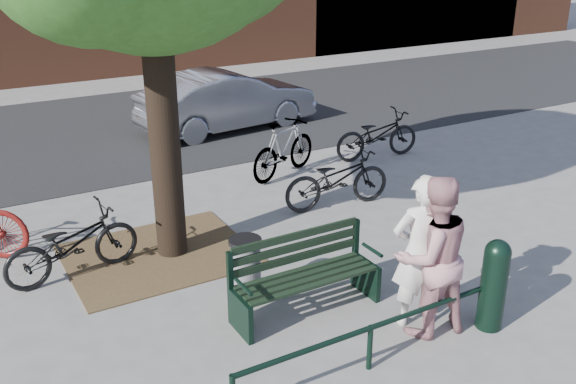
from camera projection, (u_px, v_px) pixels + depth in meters
ground at (306, 312)px, 7.41m from camera, size 90.00×90.00×0.00m
dirt_pit at (159, 255)px, 8.71m from camera, size 2.40×2.00×0.02m
road at (106, 131)px, 14.23m from camera, size 40.00×7.00×0.01m
park_bench at (303, 273)px, 7.30m from camera, size 1.74×0.54×0.97m
guard_railing at (370, 334)px, 6.30m from camera, size 3.06×0.06×0.51m
person_left at (420, 252)px, 6.90m from camera, size 0.73×0.58×1.76m
person_right at (432, 257)px, 6.75m from camera, size 0.97×0.80×1.81m
bollard at (494, 281)px, 6.93m from camera, size 0.29×0.29×1.07m
litter_bin at (246, 269)px, 7.53m from camera, size 0.39×0.39×0.79m
bicycle_a at (72, 244)px, 8.03m from camera, size 1.79×0.83×0.90m
bicycle_c at (337, 179)px, 10.11m from camera, size 1.85×0.84×0.94m
bicycle_d at (284, 148)px, 11.42m from camera, size 1.75×1.08×1.02m
bicycle_e at (377, 135)px, 12.36m from camera, size 1.82×0.80×0.92m
parked_car at (228, 100)px, 14.15m from camera, size 4.10×1.81×1.31m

